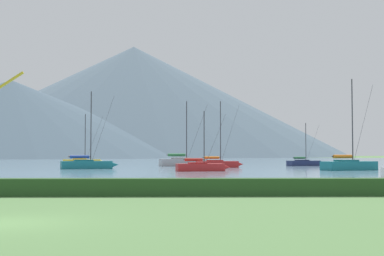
{
  "coord_description": "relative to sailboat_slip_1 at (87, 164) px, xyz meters",
  "views": [
    {
      "loc": [
        5.51,
        -16.88,
        2.11
      ],
      "look_at": [
        6.81,
        56.67,
        5.54
      ],
      "focal_mm": 51.64,
      "sensor_mm": 36.0,
      "label": 1
    }
  ],
  "objects": [
    {
      "name": "ground_plane",
      "position": [
        7.78,
        -60.53,
        -0.67
      ],
      "size": [
        1000.0,
        1000.0,
        0.0
      ],
      "primitive_type": "plane",
      "color": "#517A42"
    },
    {
      "name": "harbor_water",
      "position": [
        7.78,
        76.47,
        -0.67
      ],
      "size": [
        320.0,
        246.0,
        0.0
      ],
      "primitive_type": "cube",
      "color": "slate",
      "rests_on": "ground_plane"
    },
    {
      "name": "hedge_line",
      "position": [
        7.78,
        -49.53,
        -0.24
      ],
      "size": [
        80.0,
        1.2,
        0.87
      ],
      "primitive_type": "cube",
      "color": "#284C23",
      "rests_on": "ground_plane"
    },
    {
      "name": "sailboat_slip_1",
      "position": [
        0.0,
        0.0,
        0.0
      ],
      "size": [
        8.13,
        4.4,
        10.88
      ],
      "rotation": [
        0.0,
        0.0,
        0.31
      ],
      "color": "#19707A",
      "rests_on": "harbor_water"
    },
    {
      "name": "sailboat_slip_3",
      "position": [
        18.72,
        6.74,
        -0.06
      ],
      "size": [
        7.36,
        3.03,
        10.14
      ],
      "rotation": [
        0.0,
        0.0,
        0.15
      ],
      "color": "red",
      "rests_on": "harbor_water"
    },
    {
      "name": "sailboat_slip_4",
      "position": [
        34.5,
        18.36,
        -0.13
      ],
      "size": [
        6.72,
        3.68,
        7.51
      ],
      "rotation": [
        0.0,
        0.0,
        0.32
      ],
      "color": "navy",
      "rests_on": "harbor_water"
    },
    {
      "name": "sailboat_slip_8",
      "position": [
        -5.11,
        24.59,
        -0.03
      ],
      "size": [
        7.96,
        3.41,
        9.43
      ],
      "rotation": [
        0.0,
        0.0,
        0.17
      ],
      "color": "gold",
      "rests_on": "harbor_water"
    },
    {
      "name": "sailboat_slip_9",
      "position": [
        34.69,
        -7.25,
        0.03
      ],
      "size": [
        8.4,
        4.96,
        11.74
      ],
      "rotation": [
        0.0,
        0.0,
        0.38
      ],
      "color": "#19707A",
      "rests_on": "harbor_water"
    },
    {
      "name": "sailboat_slip_10",
      "position": [
        13.5,
        16.88,
        0.08
      ],
      "size": [
        9.25,
        4.45,
        11.11
      ],
      "rotation": [
        0.0,
        0.0,
        0.24
      ],
      "color": "#9E9EA3",
      "rests_on": "harbor_water"
    },
    {
      "name": "sailboat_slip_11",
      "position": [
        15.55,
        -10.49,
        -0.13
      ],
      "size": [
        6.79,
        2.91,
        7.32
      ],
      "rotation": [
        0.0,
        0.0,
        0.17
      ],
      "color": "red",
      "rests_on": "harbor_water"
    },
    {
      "name": "distant_hill_west_ridge",
      "position": [
        -22.05,
        321.06,
        39.28
      ],
      "size": [
        304.84,
        304.84,
        79.91
      ],
      "primitive_type": "cone",
      "color": "#4C6070",
      "rests_on": "ground_plane"
    },
    {
      "name": "distant_hill_central_peak",
      "position": [
        -80.61,
        225.16,
        20.59
      ],
      "size": [
        210.4,
        210.4,
        42.53
      ],
      "primitive_type": "cone",
      "color": "#425666",
      "rests_on": "ground_plane"
    }
  ]
}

